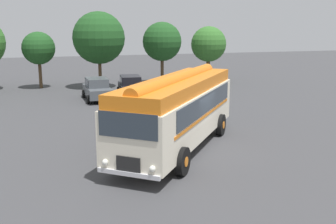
% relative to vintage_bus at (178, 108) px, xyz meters
% --- Properties ---
extents(ground_plane, '(120.00, 120.00, 0.00)m').
position_rel_vintage_bus_xyz_m(ground_plane, '(0.83, -0.33, -1.89)').
color(ground_plane, '#3D3D3F').
extents(vintage_bus, '(8.26, 9.36, 3.49)m').
position_rel_vintage_bus_xyz_m(vintage_bus, '(0.00, 0.00, 0.00)').
color(vintage_bus, silver).
rests_on(vintage_bus, ground).
extents(car_near_left, '(2.02, 4.23, 1.66)m').
position_rel_vintage_bus_xyz_m(car_near_left, '(-1.81, 13.40, -1.05)').
color(car_near_left, '#4C5156').
rests_on(car_near_left, ground).
extents(car_mid_left, '(2.31, 4.37, 1.66)m').
position_rel_vintage_bus_xyz_m(car_mid_left, '(0.93, 14.04, -1.05)').
color(car_mid_left, black).
rests_on(car_mid_left, ground).
extents(tree_left_of_centre, '(2.92, 2.92, 5.06)m').
position_rel_vintage_bus_xyz_m(tree_left_of_centre, '(-5.80, 20.99, 1.63)').
color(tree_left_of_centre, '#4C3823').
rests_on(tree_left_of_centre, ground).
extents(tree_centre, '(4.65, 4.65, 6.83)m').
position_rel_vintage_bus_xyz_m(tree_centre, '(-0.60, 19.40, 2.58)').
color(tree_centre, '#4C3823').
rests_on(tree_centre, ground).
extents(tree_right_of_centre, '(3.74, 3.74, 5.94)m').
position_rel_vintage_bus_xyz_m(tree_right_of_centre, '(5.42, 20.30, 2.24)').
color(tree_right_of_centre, '#4C3823').
rests_on(tree_right_of_centre, ground).
extents(tree_far_right, '(3.56, 3.56, 5.53)m').
position_rel_vintage_bus_xyz_m(tree_far_right, '(10.49, 20.72, 1.80)').
color(tree_far_right, '#4C3823').
rests_on(tree_far_right, ground).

